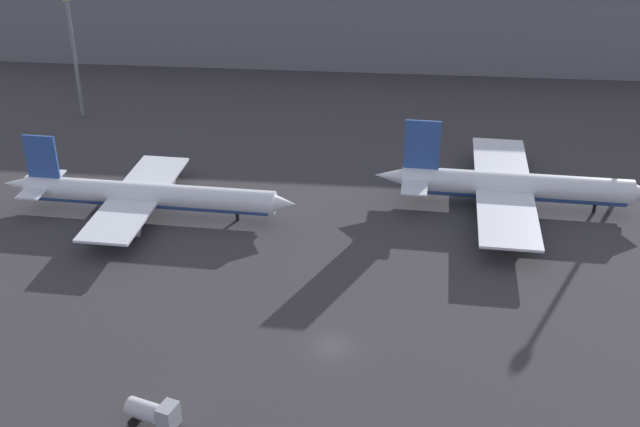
# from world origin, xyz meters

# --- Properties ---
(ground) EXTENTS (600.00, 600.00, 0.00)m
(ground) POSITION_xyz_m (0.00, 0.00, 0.00)
(ground) COLOR #383538
(terminal_building) EXTENTS (171.39, 28.58, 20.79)m
(terminal_building) POSITION_xyz_m (0.00, 109.58, 10.44)
(terminal_building) COLOR slate
(terminal_building) RESTS_ON ground
(airplane_1) EXTENTS (43.31, 27.55, 11.26)m
(airplane_1) POSITION_xyz_m (-29.11, 28.31, 2.99)
(airplane_1) COLOR white
(airplane_1) RESTS_ON ground
(airplane_2) EXTENTS (40.21, 36.23, 12.68)m
(airplane_2) POSITION_xyz_m (23.01, 35.80, 3.29)
(airplane_2) COLOR white
(airplane_2) RESTS_ON ground
(service_vehicle_3) EXTENTS (5.57, 3.50, 3.17)m
(service_vehicle_3) POSITION_xyz_m (-15.85, -14.14, 1.67)
(service_vehicle_3) COLOR #9EA3A8
(service_vehicle_3) RESTS_ON ground
(lamp_post_0) EXTENTS (1.80, 1.80, 22.92)m
(lamp_post_0) POSITION_xyz_m (-52.40, 65.50, 14.75)
(lamp_post_0) COLOR slate
(lamp_post_0) RESTS_ON ground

